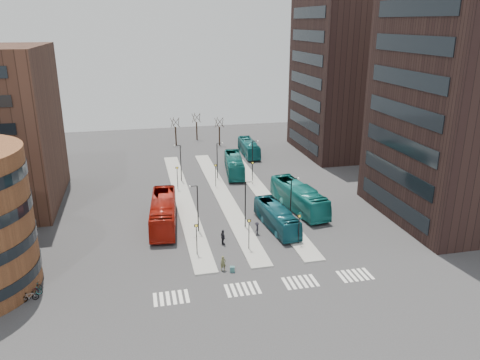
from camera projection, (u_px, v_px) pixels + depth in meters
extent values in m
plane|color=#2C2C2F|center=(263.00, 311.00, 42.53)|extent=(160.00, 160.00, 0.00)
cube|color=gray|center=(183.00, 198.00, 69.36)|extent=(2.50, 45.00, 0.15)
cube|color=gray|center=(223.00, 195.00, 70.62)|extent=(2.50, 45.00, 0.15)
cube|color=gray|center=(261.00, 192.00, 71.88)|extent=(2.50, 45.00, 0.15)
cube|color=navy|center=(232.00, 269.00, 49.07)|extent=(0.58, 0.51, 0.62)
imported|color=#9D170C|center=(163.00, 212.00, 59.98)|extent=(4.25, 13.11, 3.59)
imported|color=#124D5A|center=(277.00, 217.00, 59.20)|extent=(3.40, 10.63, 2.91)
imported|color=#13615E|center=(234.00, 165.00, 80.40)|extent=(4.14, 11.69, 3.19)
imported|color=#16726E|center=(299.00, 197.00, 65.08)|extent=(4.75, 13.05, 3.55)
imported|color=#146164|center=(249.00, 148.00, 91.72)|extent=(2.79, 10.63, 2.94)
imported|color=brown|center=(223.00, 263.00, 49.18)|extent=(0.61, 0.40, 1.68)
imported|color=black|center=(161.00, 225.00, 58.13)|extent=(1.06, 0.94, 1.83)
imported|color=black|center=(223.00, 237.00, 54.96)|extent=(0.70, 1.15, 1.84)
imported|color=black|center=(257.00, 228.00, 57.65)|extent=(0.94, 1.17, 1.59)
imported|color=gray|center=(32.00, 291.00, 44.80)|extent=(1.94, 0.76, 1.01)
imported|color=gray|center=(30.00, 297.00, 43.85)|extent=(1.69, 0.84, 0.98)
imported|color=gray|center=(34.00, 286.00, 45.82)|extent=(1.63, 0.79, 0.82)
cube|color=silver|center=(155.00, 300.00, 44.23)|extent=(0.35, 2.40, 0.01)
cube|color=silver|center=(162.00, 299.00, 44.35)|extent=(0.35, 2.40, 0.01)
cube|color=silver|center=(168.00, 298.00, 44.48)|extent=(0.35, 2.40, 0.01)
cube|color=silver|center=(174.00, 297.00, 44.60)|extent=(0.35, 2.40, 0.01)
cube|color=silver|center=(181.00, 297.00, 44.73)|extent=(0.35, 2.40, 0.01)
cube|color=silver|center=(187.00, 296.00, 44.86)|extent=(0.35, 2.40, 0.01)
cube|color=silver|center=(228.00, 291.00, 45.70)|extent=(0.35, 2.40, 0.01)
cube|color=silver|center=(234.00, 290.00, 45.82)|extent=(0.35, 2.40, 0.01)
cube|color=silver|center=(240.00, 289.00, 45.95)|extent=(0.35, 2.40, 0.01)
cube|color=silver|center=(246.00, 289.00, 46.07)|extent=(0.35, 2.40, 0.01)
cube|color=silver|center=(251.00, 288.00, 46.20)|extent=(0.35, 2.40, 0.01)
cube|color=silver|center=(257.00, 287.00, 46.32)|extent=(0.35, 2.40, 0.01)
cube|color=silver|center=(286.00, 284.00, 46.95)|extent=(0.35, 2.40, 0.01)
cube|color=silver|center=(292.00, 283.00, 47.08)|extent=(0.35, 2.40, 0.01)
cube|color=silver|center=(297.00, 282.00, 47.21)|extent=(0.35, 2.40, 0.01)
cube|color=silver|center=(303.00, 281.00, 47.33)|extent=(0.35, 2.40, 0.01)
cube|color=silver|center=(309.00, 281.00, 47.46)|extent=(0.35, 2.40, 0.01)
cube|color=silver|center=(314.00, 280.00, 47.58)|extent=(0.35, 2.40, 0.01)
cube|color=silver|center=(342.00, 277.00, 48.21)|extent=(0.35, 2.40, 0.01)
cube|color=silver|center=(347.00, 276.00, 48.34)|extent=(0.35, 2.40, 0.01)
cube|color=silver|center=(352.00, 275.00, 48.46)|extent=(0.35, 2.40, 0.01)
cube|color=silver|center=(358.00, 275.00, 48.59)|extent=(0.35, 2.40, 0.01)
cube|color=silver|center=(363.00, 274.00, 48.72)|extent=(0.35, 2.40, 0.01)
cube|color=silver|center=(368.00, 273.00, 48.84)|extent=(0.35, 2.40, 0.01)
cube|color=black|center=(475.00, 105.00, 59.19)|extent=(20.00, 20.00, 30.00)
cube|color=black|center=(393.00, 203.00, 61.10)|extent=(0.12, 16.00, 2.00)
cube|color=black|center=(396.00, 174.00, 59.81)|extent=(0.12, 16.00, 2.00)
cube|color=black|center=(399.00, 143.00, 58.52)|extent=(0.12, 16.00, 2.00)
cube|color=black|center=(403.00, 112.00, 57.24)|extent=(0.12, 16.00, 2.00)
cube|color=black|center=(407.00, 79.00, 55.95)|extent=(0.12, 16.00, 2.00)
cube|color=black|center=(410.00, 44.00, 54.66)|extent=(0.12, 16.00, 2.00)
cube|color=black|center=(415.00, 7.00, 53.38)|extent=(0.12, 16.00, 2.00)
cube|color=black|center=(355.00, 76.00, 90.58)|extent=(20.00, 20.00, 30.00)
cube|color=black|center=(303.00, 141.00, 92.49)|extent=(0.12, 16.00, 2.00)
cube|color=black|center=(304.00, 121.00, 91.20)|extent=(0.12, 16.00, 2.00)
cube|color=black|center=(305.00, 101.00, 89.92)|extent=(0.12, 16.00, 2.00)
cube|color=black|center=(305.00, 80.00, 88.63)|extent=(0.12, 16.00, 2.00)
cube|color=black|center=(306.00, 58.00, 87.34)|extent=(0.12, 16.00, 2.00)
cube|color=black|center=(307.00, 36.00, 86.06)|extent=(0.12, 16.00, 2.00)
cube|color=black|center=(308.00, 13.00, 84.77)|extent=(0.12, 16.00, 2.00)
cylinder|color=black|center=(197.00, 240.00, 52.07)|extent=(0.10, 0.10, 3.50)
cube|color=black|center=(196.00, 226.00, 51.51)|extent=(0.45, 0.10, 0.30)
cube|color=yellow|center=(196.00, 226.00, 51.46)|extent=(0.20, 0.02, 0.20)
cylinder|color=black|center=(177.00, 179.00, 72.39)|extent=(0.10, 0.10, 3.50)
cube|color=black|center=(177.00, 168.00, 71.82)|extent=(0.45, 0.10, 0.30)
cube|color=yellow|center=(177.00, 168.00, 71.77)|extent=(0.20, 0.02, 0.20)
cylinder|color=black|center=(249.00, 235.00, 53.33)|extent=(0.10, 0.10, 3.50)
cube|color=black|center=(249.00, 221.00, 52.77)|extent=(0.45, 0.10, 0.30)
cube|color=yellow|center=(249.00, 221.00, 52.71)|extent=(0.20, 0.02, 0.20)
cylinder|color=black|center=(216.00, 176.00, 73.65)|extent=(0.10, 0.10, 3.50)
cube|color=black|center=(215.00, 165.00, 73.08)|extent=(0.45, 0.10, 0.30)
cube|color=yellow|center=(215.00, 165.00, 73.03)|extent=(0.20, 0.02, 0.20)
cylinder|color=black|center=(299.00, 230.00, 54.59)|extent=(0.10, 0.10, 3.50)
cube|color=black|center=(299.00, 216.00, 54.03)|extent=(0.45, 0.10, 0.30)
cube|color=yellow|center=(300.00, 216.00, 53.97)|extent=(0.20, 0.02, 0.20)
cylinder|color=black|center=(252.00, 173.00, 74.90)|extent=(0.10, 0.10, 3.50)
cube|color=black|center=(253.00, 163.00, 74.34)|extent=(0.45, 0.10, 0.30)
cube|color=yellow|center=(253.00, 163.00, 74.29)|extent=(0.20, 0.02, 0.20)
cylinder|color=black|center=(198.00, 209.00, 57.42)|extent=(0.14, 0.14, 6.00)
cylinder|color=black|center=(193.00, 186.00, 56.36)|extent=(0.90, 0.08, 0.08)
sphere|color=silver|center=(190.00, 186.00, 56.27)|extent=(0.24, 0.24, 0.24)
cylinder|color=black|center=(181.00, 163.00, 75.89)|extent=(0.14, 0.14, 6.00)
cylinder|color=black|center=(177.00, 145.00, 74.83)|extent=(0.90, 0.08, 0.08)
sphere|color=silver|center=(174.00, 146.00, 74.73)|extent=(0.24, 0.24, 0.24)
cylinder|color=black|center=(245.00, 205.00, 58.68)|extent=(0.14, 0.14, 6.00)
cylinder|color=black|center=(249.00, 182.00, 57.81)|extent=(0.90, 0.08, 0.08)
sphere|color=silver|center=(252.00, 182.00, 57.90)|extent=(0.24, 0.24, 0.24)
cylinder|color=black|center=(217.00, 161.00, 77.15)|extent=(0.14, 0.14, 6.00)
cylinder|color=black|center=(220.00, 143.00, 76.28)|extent=(0.90, 0.08, 0.08)
sphere|color=silver|center=(222.00, 143.00, 76.37)|extent=(0.24, 0.24, 0.24)
cylinder|color=black|center=(291.00, 201.00, 59.94)|extent=(0.14, 0.14, 6.00)
cylinder|color=black|center=(295.00, 179.00, 59.07)|extent=(0.90, 0.08, 0.08)
sphere|color=silver|center=(298.00, 178.00, 59.16)|extent=(0.24, 0.24, 0.24)
cylinder|color=black|center=(252.00, 159.00, 78.40)|extent=(0.14, 0.14, 6.00)
cylinder|color=black|center=(255.00, 141.00, 77.53)|extent=(0.90, 0.08, 0.08)
sphere|color=silver|center=(258.00, 141.00, 77.63)|extent=(0.24, 0.24, 0.24)
cylinder|color=black|center=(176.00, 136.00, 98.71)|extent=(0.30, 0.30, 4.00)
cylinder|color=black|center=(179.00, 122.00, 97.92)|extent=(0.10, 1.56, 1.95)
cylinder|color=black|center=(176.00, 122.00, 98.44)|extent=(1.48, 0.59, 1.97)
cylinder|color=black|center=(172.00, 122.00, 98.04)|extent=(0.90, 1.31, 1.99)
cylinder|color=black|center=(173.00, 123.00, 97.28)|extent=(0.89, 1.31, 1.99)
cylinder|color=black|center=(177.00, 123.00, 97.21)|extent=(1.48, 0.58, 1.97)
cylinder|color=black|center=(197.00, 131.00, 103.45)|extent=(0.30, 0.30, 4.00)
cylinder|color=black|center=(200.00, 118.00, 102.67)|extent=(0.10, 1.56, 1.95)
cylinder|color=black|center=(197.00, 117.00, 103.18)|extent=(1.48, 0.59, 1.97)
cylinder|color=black|center=(194.00, 118.00, 102.78)|extent=(0.90, 1.31, 1.99)
cylinder|color=black|center=(194.00, 118.00, 102.02)|extent=(0.89, 1.31, 1.99)
cylinder|color=black|center=(198.00, 119.00, 101.95)|extent=(1.48, 0.58, 1.97)
cylinder|color=black|center=(219.00, 136.00, 98.75)|extent=(0.30, 0.30, 4.00)
cylinder|color=black|center=(223.00, 122.00, 97.97)|extent=(0.10, 1.56, 1.95)
cylinder|color=black|center=(220.00, 122.00, 98.48)|extent=(1.48, 0.59, 1.97)
cylinder|color=black|center=(216.00, 122.00, 98.08)|extent=(0.90, 1.31, 1.99)
cylinder|color=black|center=(217.00, 123.00, 97.32)|extent=(0.89, 1.31, 1.99)
cylinder|color=black|center=(221.00, 123.00, 97.25)|extent=(1.48, 0.58, 1.97)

